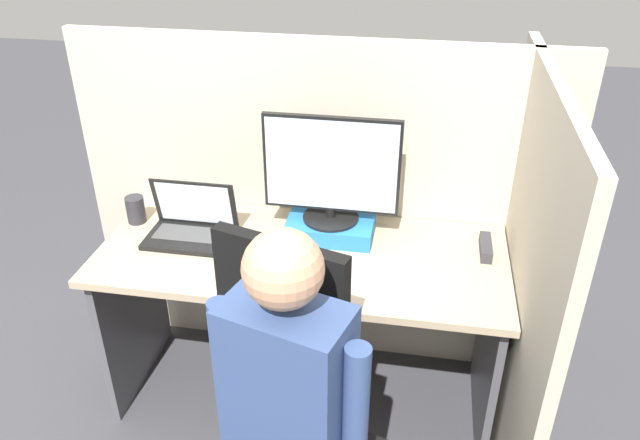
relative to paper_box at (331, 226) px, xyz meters
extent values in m
cube|color=#B7AD99|center=(-0.09, 0.21, -0.04)|extent=(2.08, 0.04, 1.49)
cube|color=#B7AD99|center=(0.72, -0.22, -0.04)|extent=(0.04, 1.31, 1.49)
cube|color=tan|center=(-0.09, -0.16, -0.05)|extent=(1.58, 0.68, 0.03)
cube|color=#4C4C51|center=(-0.84, -0.16, -0.43)|extent=(0.03, 0.58, 0.73)
cube|color=#4C4C51|center=(0.66, -0.16, -0.43)|extent=(0.03, 0.58, 0.73)
cube|color=#236BAD|center=(0.00, 0.00, 0.00)|extent=(0.34, 0.24, 0.07)
cylinder|color=black|center=(0.00, 0.00, 0.04)|extent=(0.22, 0.22, 0.01)
cylinder|color=black|center=(0.00, 0.00, 0.07)|extent=(0.04, 0.04, 0.04)
cube|color=black|center=(0.00, 0.00, 0.27)|extent=(0.53, 0.02, 0.39)
cube|color=silver|center=(0.00, -0.01, 0.27)|extent=(0.51, 0.00, 0.36)
cube|color=black|center=(-0.54, -0.15, -0.03)|extent=(0.34, 0.21, 0.02)
cube|color=#424242|center=(-0.54, -0.13, -0.01)|extent=(0.29, 0.12, 0.00)
cube|color=black|center=(-0.54, -0.06, 0.09)|extent=(0.34, 0.05, 0.21)
cube|color=silver|center=(-0.54, -0.07, 0.09)|extent=(0.30, 0.04, 0.18)
ellipsoid|color=black|center=(-0.29, -0.20, -0.02)|extent=(0.06, 0.05, 0.04)
cube|color=#2D2D33|center=(0.61, -0.03, -0.01)|extent=(0.04, 0.17, 0.05)
cone|color=orange|center=(0.00, -0.41, -0.02)|extent=(0.04, 0.13, 0.04)
cylinder|color=green|center=(0.00, -0.33, -0.02)|extent=(0.02, 0.02, 0.02)
cube|color=black|center=(-0.05, -0.67, 0.01)|extent=(0.43, 0.17, 0.64)
cube|color=#334775|center=(0.03, -0.92, 0.05)|extent=(0.38, 0.29, 0.49)
sphere|color=tan|center=(0.03, -0.92, 0.42)|extent=(0.21, 0.21, 0.21)
cylinder|color=#334775|center=(-0.17, -0.86, 0.05)|extent=(0.07, 0.07, 0.39)
cylinder|color=#334775|center=(0.22, -0.98, 0.05)|extent=(0.07, 0.07, 0.39)
cylinder|color=#28282D|center=(-0.81, -0.04, 0.02)|extent=(0.08, 0.08, 0.11)
camera|label=1|loc=(0.33, -2.14, 1.28)|focal=35.00mm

